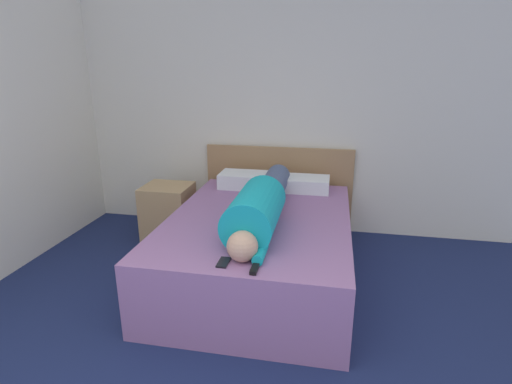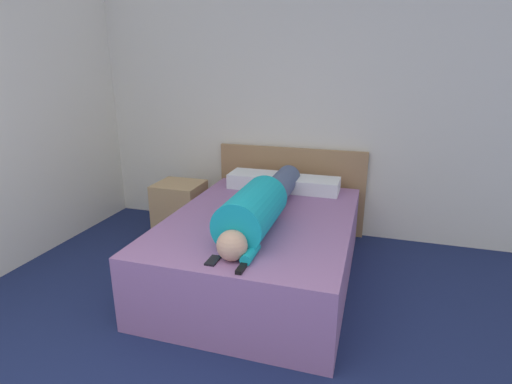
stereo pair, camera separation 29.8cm
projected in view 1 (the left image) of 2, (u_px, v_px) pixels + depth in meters
name	position (u px, v px, depth m)	size (l,w,h in m)	color
wall_back	(265.00, 106.00, 4.09)	(5.06, 0.06, 2.60)	silver
bed	(259.00, 247.00, 3.28)	(1.42, 1.96, 0.54)	#936699
headboard	(278.00, 188.00, 4.25)	(1.54, 0.04, 0.89)	#A37A51
nightstand	(168.00, 212.00, 4.04)	(0.46, 0.43, 0.56)	tan
person_lying	(261.00, 205.00, 3.02)	(0.34, 1.71, 0.34)	tan
pillow_near_headboard	(247.00, 180.00, 3.95)	(0.53, 0.32, 0.14)	white
pillow_second	(303.00, 184.00, 3.85)	(0.50, 0.32, 0.13)	white
tv_remote	(255.00, 268.00, 2.36)	(0.04, 0.15, 0.02)	black
cell_phone	(224.00, 262.00, 2.44)	(0.06, 0.13, 0.01)	black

